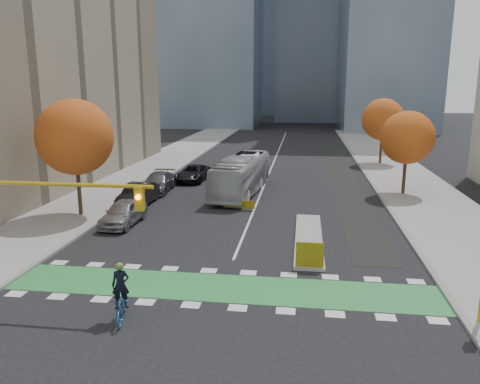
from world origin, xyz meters
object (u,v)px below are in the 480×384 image
(tree_east_near, at_px, (407,138))
(parked_car_a, at_px, (123,213))
(traffic_signal_west, at_px, (28,208))
(parked_car_b, at_px, (138,195))
(parked_car_c, at_px, (158,182))
(cyclist, at_px, (122,301))
(tree_east_far, at_px, (383,119))
(hazard_board, at_px, (310,255))
(bus, at_px, (241,175))
(tree_west, at_px, (75,137))
(parked_car_d, at_px, (193,173))

(tree_east_near, height_order, parked_car_a, tree_east_near)
(traffic_signal_west, relative_size, parked_car_a, 1.76)
(parked_car_a, bearing_deg, parked_car_b, 100.54)
(parked_car_c, bearing_deg, cyclist, -78.47)
(tree_east_far, bearing_deg, hazard_board, -104.12)
(tree_east_far, height_order, bus, tree_east_far)
(tree_west, relative_size, parked_car_a, 1.70)
(tree_east_far, bearing_deg, parked_car_b, -133.67)
(hazard_board, bearing_deg, tree_west, 154.01)
(cyclist, height_order, parked_car_d, cyclist)
(traffic_signal_west, distance_m, parked_car_a, 11.45)
(tree_east_far, relative_size, bus, 0.66)
(tree_east_far, distance_m, parked_car_b, 31.44)
(hazard_board, bearing_deg, parked_car_c, 128.61)
(tree_east_far, bearing_deg, cyclist, -111.68)
(tree_east_far, height_order, parked_car_a, tree_east_far)
(parked_car_b, bearing_deg, tree_east_near, 18.72)
(tree_east_near, height_order, parked_car_b, tree_east_near)
(tree_east_near, xyz_separation_m, traffic_signal_west, (-19.93, -22.51, -0.83))
(bus, height_order, parked_car_b, bus)
(parked_car_a, bearing_deg, bus, 59.37)
(parked_car_b, bearing_deg, bus, 37.50)
(traffic_signal_west, bearing_deg, parked_car_d, 88.06)
(tree_east_near, relative_size, cyclist, 2.94)
(hazard_board, relative_size, parked_car_d, 0.26)
(cyclist, bearing_deg, bus, 72.15)
(cyclist, distance_m, parked_car_b, 18.35)
(hazard_board, xyz_separation_m, cyclist, (-7.39, -6.19, 0.00))
(tree_west, relative_size, bus, 0.71)
(tree_west, xyz_separation_m, parked_car_a, (3.77, -1.52, -4.79))
(hazard_board, height_order, parked_car_c, parked_car_c)
(tree_east_near, relative_size, parked_car_b, 1.37)
(parked_car_a, xyz_separation_m, parked_car_d, (1.18, 15.00, -0.07))
(tree_west, height_order, parked_car_d, tree_west)
(tree_east_far, height_order, parked_car_d, tree_east_far)
(tree_east_far, height_order, traffic_signal_west, tree_east_far)
(bus, bearing_deg, parked_car_b, -138.22)
(cyclist, distance_m, parked_car_c, 23.16)
(traffic_signal_west, height_order, parked_car_a, traffic_signal_west)
(parked_car_a, bearing_deg, tree_east_far, 54.77)
(bus, height_order, parked_car_c, bus)
(bus, bearing_deg, parked_car_a, -116.64)
(tree_west, distance_m, parked_car_a, 6.28)
(tree_west, distance_m, cyclist, 17.11)
(tree_west, relative_size, parked_car_d, 1.51)
(hazard_board, relative_size, traffic_signal_west, 0.16)
(tree_east_near, xyz_separation_m, bus, (-13.68, -1.19, -3.24))
(bus, distance_m, parked_car_a, 12.25)
(traffic_signal_west, relative_size, bus, 0.73)
(tree_east_near, height_order, traffic_signal_west, tree_east_near)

